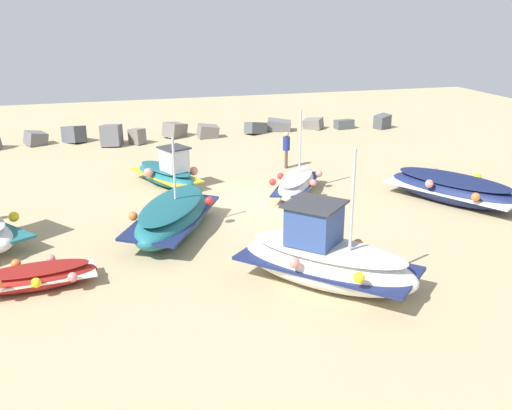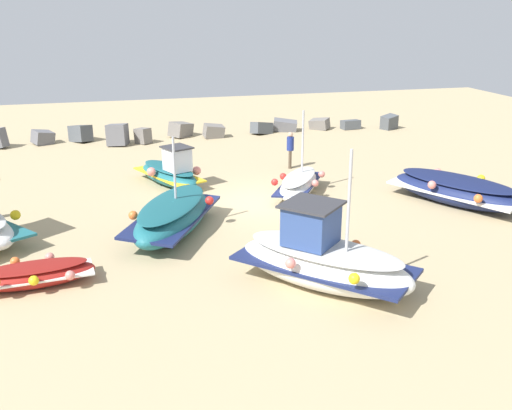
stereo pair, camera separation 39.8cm
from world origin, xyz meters
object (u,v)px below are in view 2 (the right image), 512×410
Objects in this scene: fishing_boat_5 at (456,190)px; person_walking at (290,148)px; fishing_boat_0 at (323,259)px; fishing_boat_3 at (170,172)px; fishing_boat_7 at (173,216)px; fishing_boat_4 at (299,184)px; fishing_boat_6 at (34,275)px.

person_walking is at bearing 6.03° from fishing_boat_5.
fishing_boat_3 is at bearing -28.31° from fishing_boat_0.
fishing_boat_7 is 9.06m from person_walking.
fishing_boat_4 is 5.85m from fishing_boat_5.
fishing_boat_7 is (-0.56, -5.47, 0.06)m from fishing_boat_3.
fishing_boat_0 reaches higher than fishing_boat_3.
fishing_boat_4 is (1.90, 7.57, -0.30)m from fishing_boat_0.
fishing_boat_3 is 5.70m from person_walking.
fishing_boat_6 is at bearing 62.06° from person_walking.
person_walking is at bearing 77.84° from fishing_boat_3.
person_walking is (5.55, 1.22, 0.42)m from fishing_boat_3.
fishing_boat_6 is 0.63× the size of fishing_boat_7.
fishing_boat_0 is at bearing 96.24° from fishing_boat_5.
person_walking is at bearing 165.63° from fishing_boat_7.
fishing_boat_7 reaches higher than fishing_boat_3.
fishing_boat_7 is (-3.34, 4.71, -0.14)m from fishing_boat_0.
fishing_boat_5 is at bearing 143.66° from person_walking.
fishing_boat_4 is at bearing -154.44° from fishing_boat_6.
fishing_boat_4 is 2.26× the size of person_walking.
fishing_boat_4 is 0.73× the size of fishing_boat_7.
fishing_boat_4 reaches higher than fishing_boat_6.
person_walking is (6.11, 6.69, 0.35)m from fishing_boat_7.
fishing_boat_3 is at bearing -157.81° from fishing_boat_7.
fishing_boat_5 is 10.54m from fishing_boat_7.
fishing_boat_5 is at bearing -98.38° from fishing_boat_0.
fishing_boat_3 is 2.37× the size of person_walking.
person_walking is at bearing -161.05° from fishing_boat_4.
person_walking is (10.11, 9.55, 0.62)m from fishing_boat_6.
fishing_boat_0 is 0.91× the size of fishing_boat_5.
person_walking is (-4.42, 6.32, 0.43)m from fishing_boat_5.
fishing_boat_4 is 0.70× the size of fishing_boat_5.
fishing_boat_5 is (9.97, -5.10, -0.01)m from fishing_boat_3.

